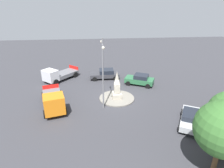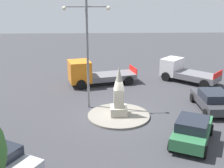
{
  "view_description": "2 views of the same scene",
  "coord_description": "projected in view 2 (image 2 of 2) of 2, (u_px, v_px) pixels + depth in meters",
  "views": [
    {
      "loc": [
        20.53,
        -2.65,
        10.86
      ],
      "look_at": [
        -0.32,
        -0.55,
        1.8
      ],
      "focal_mm": 31.01,
      "sensor_mm": 36.0,
      "label": 1
    },
    {
      "loc": [
        1.08,
        18.15,
        8.16
      ],
      "look_at": [
        0.43,
        -0.74,
        2.07
      ],
      "focal_mm": 47.04,
      "sensor_mm": 36.0,
      "label": 2
    }
  ],
  "objects": [
    {
      "name": "traffic_island",
      "position": [
        119.0,
        115.0,
        19.78
      ],
      "size": [
        4.19,
        4.19,
        0.13
      ],
      "primitive_type": "cylinder",
      "color": "gray",
      "rests_on": "ground"
    },
    {
      "name": "ground_plane",
      "position": [
        119.0,
        116.0,
        19.8
      ],
      "size": [
        80.0,
        80.0,
        0.0
      ],
      "primitive_type": "plane",
      "color": "#38383D"
    },
    {
      "name": "car_green_passing",
      "position": [
        192.0,
        130.0,
        16.17
      ],
      "size": [
        3.27,
        4.26,
        1.51
      ],
      "color": "#2D6B42",
      "rests_on": "ground"
    },
    {
      "name": "streetlamp",
      "position": [
        87.0,
        45.0,
        19.96
      ],
      "size": [
        3.18,
        0.28,
        7.63
      ],
      "color": "slate",
      "rests_on": "ground"
    },
    {
      "name": "car_dark_grey_parked_left",
      "position": [
        212.0,
        100.0,
        20.7
      ],
      "size": [
        2.05,
        4.31,
        1.43
      ],
      "color": "#38383D",
      "rests_on": "ground"
    },
    {
      "name": "truck_white_parked_right",
      "position": [
        184.0,
        71.0,
        27.22
      ],
      "size": [
        5.26,
        5.0,
        1.98
      ],
      "color": "silver",
      "rests_on": "ground"
    },
    {
      "name": "truck_orange_near_island",
      "position": [
        93.0,
        74.0,
        26.1
      ],
      "size": [
        6.27,
        3.5,
        2.26
      ],
      "color": "orange",
      "rests_on": "ground"
    },
    {
      "name": "monument",
      "position": [
        119.0,
        95.0,
        19.33
      ],
      "size": [
        1.1,
        1.1,
        3.33
      ],
      "color": "#B2AA99",
      "rests_on": "traffic_island"
    }
  ]
}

